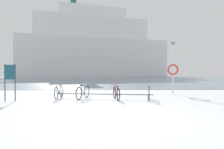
% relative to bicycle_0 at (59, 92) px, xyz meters
% --- Properties ---
extents(ground, '(80.00, 132.00, 0.08)m').
position_rel_bicycle_0_xyz_m(ground, '(3.48, 49.11, -0.42)').
color(ground, silver).
extents(bike_rack, '(5.35, 0.93, 0.31)m').
position_rel_bicycle_0_xyz_m(bike_rack, '(2.57, -0.46, -0.11)').
color(bike_rack, '#4C5156').
rests_on(bike_rack, ground).
extents(bicycle_0, '(0.46, 1.78, 0.84)m').
position_rel_bicycle_0_xyz_m(bicycle_0, '(0.00, 0.00, 0.00)').
color(bicycle_0, black).
rests_on(bicycle_0, ground).
extents(bicycle_1, '(0.66, 1.63, 0.85)m').
position_rel_bicycle_0_xyz_m(bicycle_1, '(1.41, -0.29, -0.00)').
color(bicycle_1, black).
rests_on(bicycle_1, ground).
extents(bicycle_2, '(0.46, 1.69, 0.80)m').
position_rel_bicycle_0_xyz_m(bicycle_2, '(3.27, -0.67, -0.02)').
color(bicycle_2, black).
rests_on(bicycle_2, ground).
extents(bicycle_3, '(0.53, 1.64, 0.81)m').
position_rel_bicycle_0_xyz_m(bicycle_3, '(5.03, -0.84, -0.01)').
color(bicycle_3, black).
rests_on(bicycle_3, ground).
extents(info_sign, '(0.55, 0.10, 1.93)m').
position_rel_bicycle_0_xyz_m(info_sign, '(-2.24, -1.08, 0.93)').
color(info_sign, '#33383D').
rests_on(info_sign, ground).
extents(rescue_post, '(0.76, 0.12, 3.71)m').
position_rel_bicycle_0_xyz_m(rescue_post, '(7.25, 1.78, 1.38)').
color(rescue_post, silver).
rests_on(rescue_post, ground).
extents(ferry_ship, '(49.71, 22.51, 28.53)m').
position_rel_bicycle_0_xyz_m(ferry_ship, '(-1.18, 54.32, 9.19)').
color(ferry_ship, white).
rests_on(ferry_ship, ground).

